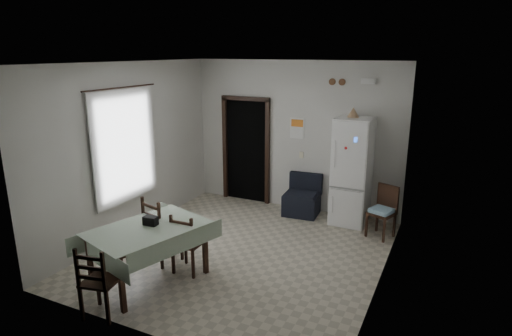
{
  "coord_description": "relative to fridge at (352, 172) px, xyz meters",
  "views": [
    {
      "loc": [
        2.84,
        -5.45,
        3.07
      ],
      "look_at": [
        0.0,
        0.5,
        1.25
      ],
      "focal_mm": 30.0,
      "sensor_mm": 36.0,
      "label": 1
    }
  ],
  "objects": [
    {
      "name": "wall_back",
      "position": [
        -1.22,
        0.32,
        0.48
      ],
      "size": [
        4.2,
        0.02,
        2.9
      ],
      "primitive_type": null,
      "color": "beige",
      "rests_on": "ground"
    },
    {
      "name": "dining_table",
      "position": [
        -1.96,
        -3.24,
        -0.58
      ],
      "size": [
        1.39,
        1.73,
        0.79
      ],
      "primitive_type": null,
      "rotation": [
        0.0,
        0.0,
        -0.3
      ],
      "color": "#9DB197",
      "rests_on": "ground"
    },
    {
      "name": "ceiling",
      "position": [
        -1.22,
        -1.93,
        1.93
      ],
      "size": [
        4.2,
        4.5,
        0.02
      ],
      "primitive_type": null,
      "color": "white",
      "rests_on": "ground"
    },
    {
      "name": "fridge",
      "position": [
        0.0,
        0.0,
        0.0
      ],
      "size": [
        0.64,
        0.64,
        1.94
      ],
      "primitive_type": null,
      "rotation": [
        0.0,
        0.0,
        -0.02
      ],
      "color": "white",
      "rests_on": "ground"
    },
    {
      "name": "wall_right",
      "position": [
        0.88,
        -1.93,
        0.48
      ],
      "size": [
        0.02,
        4.5,
        2.9
      ],
      "primitive_type": null,
      "color": "beige",
      "rests_on": "ground"
    },
    {
      "name": "curtain_rod",
      "position": [
        -3.25,
        -2.13,
        1.53
      ],
      "size": [
        0.02,
        1.6,
        0.02
      ],
      "primitive_type": "cylinder",
      "rotation": [
        1.57,
        0.0,
        0.0
      ],
      "color": "black",
      "rests_on": "ground"
    },
    {
      "name": "vent_right",
      "position": [
        -0.34,
        0.3,
        1.55
      ],
      "size": [
        0.12,
        0.03,
        0.12
      ],
      "primitive_type": "cylinder",
      "rotation": [
        1.57,
        0.0,
        0.0
      ],
      "color": "brown",
      "rests_on": "ground"
    },
    {
      "name": "window_recess",
      "position": [
        -3.37,
        -2.13,
        0.58
      ],
      "size": [
        0.1,
        1.2,
        1.6
      ],
      "primitive_type": "cube",
      "color": "silver",
      "rests_on": "ground"
    },
    {
      "name": "dining_chair_far_left",
      "position": [
        -2.16,
        -2.68,
        -0.46
      ],
      "size": [
        0.53,
        0.53,
        1.03
      ],
      "primitive_type": null,
      "rotation": [
        0.0,
        0.0,
        2.89
      ],
      "color": "black",
      "rests_on": "ground"
    },
    {
      "name": "light_switch",
      "position": [
        -1.07,
        0.31,
        0.13
      ],
      "size": [
        0.08,
        0.02,
        0.12
      ],
      "primitive_type": "cube",
      "color": "beige",
      "rests_on": "ground"
    },
    {
      "name": "dining_chair_far_right",
      "position": [
        -1.64,
        -2.78,
        -0.53
      ],
      "size": [
        0.39,
        0.39,
        0.89
      ],
      "primitive_type": null,
      "rotation": [
        0.0,
        0.0,
        3.17
      ],
      "color": "black",
      "rests_on": "ground"
    },
    {
      "name": "dining_chair_near_head",
      "position": [
        -1.96,
        -4.11,
        -0.51
      ],
      "size": [
        0.47,
        0.47,
        0.92
      ],
      "primitive_type": null,
      "rotation": [
        0.0,
        0.0,
        3.35
      ],
      "color": "black",
      "rests_on": "ground"
    },
    {
      "name": "black_bag",
      "position": [
        -1.98,
        -3.15,
        -0.12
      ],
      "size": [
        0.19,
        0.12,
        0.12
      ],
      "primitive_type": "cube",
      "rotation": [
        0.0,
        0.0,
        0.05
      ],
      "color": "black",
      "rests_on": "dining_table"
    },
    {
      "name": "emergency_light",
      "position": [
        0.13,
        0.28,
        1.58
      ],
      "size": [
        0.25,
        0.07,
        0.09
      ],
      "primitive_type": "cube",
      "color": "white",
      "rests_on": "ground"
    },
    {
      "name": "corner_chair",
      "position": [
        0.63,
        -0.4,
        -0.53
      ],
      "size": [
        0.5,
        0.5,
        0.89
      ],
      "primitive_type": null,
      "rotation": [
        0.0,
        0.0,
        -0.36
      ],
      "color": "black",
      "rests_on": "ground"
    },
    {
      "name": "navy_seat",
      "position": [
        -0.93,
        0.0,
        -0.58
      ],
      "size": [
        0.69,
        0.67,
        0.77
      ],
      "primitive_type": null,
      "rotation": [
        0.0,
        0.0,
        0.08
      ],
      "color": "black",
      "rests_on": "ground"
    },
    {
      "name": "ground",
      "position": [
        -1.22,
        -1.93,
        -0.97
      ],
      "size": [
        4.5,
        4.5,
        0.0
      ],
      "primitive_type": "plane",
      "color": "#B2A891",
      "rests_on": "ground"
    },
    {
      "name": "calendar",
      "position": [
        -1.17,
        0.31,
        0.65
      ],
      "size": [
        0.28,
        0.02,
        0.4
      ],
      "primitive_type": "cube",
      "color": "white",
      "rests_on": "ground"
    },
    {
      "name": "wall_left",
      "position": [
        -3.32,
        -1.93,
        0.48
      ],
      "size": [
        0.02,
        4.5,
        2.9
      ],
      "primitive_type": null,
      "color": "beige",
      "rests_on": "ground"
    },
    {
      "name": "vent_left",
      "position": [
        -0.52,
        0.3,
        1.55
      ],
      "size": [
        0.12,
        0.03,
        0.12
      ],
      "primitive_type": "cylinder",
      "rotation": [
        1.57,
        0.0,
        0.0
      ],
      "color": "brown",
      "rests_on": "ground"
    },
    {
      "name": "wall_front",
      "position": [
        -1.22,
        -4.18,
        0.48
      ],
      "size": [
        4.2,
        0.02,
        2.9
      ],
      "primitive_type": null,
      "color": "beige",
      "rests_on": "ground"
    },
    {
      "name": "curtain",
      "position": [
        -3.26,
        -2.13,
        0.58
      ],
      "size": [
        0.02,
        1.45,
        1.85
      ],
      "primitive_type": "cube",
      "color": "silver",
      "rests_on": "ground"
    },
    {
      "name": "doorway",
      "position": [
        -2.27,
        0.52,
        0.09
      ],
      "size": [
        1.06,
        0.52,
        2.22
      ],
      "color": "black",
      "rests_on": "ground"
    },
    {
      "name": "tan_cone",
      "position": [
        -0.05,
        0.04,
        1.06
      ],
      "size": [
        0.21,
        0.21,
        0.17
      ],
      "primitive_type": "cone",
      "rotation": [
        0.0,
        0.0,
        0.01
      ],
      "color": "tan",
      "rests_on": "fridge"
    },
    {
      "name": "calendar_image",
      "position": [
        -1.17,
        0.3,
        0.75
      ],
      "size": [
        0.24,
        0.01,
        0.14
      ],
      "primitive_type": "cube",
      "color": "orange",
      "rests_on": "ground"
    }
  ]
}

